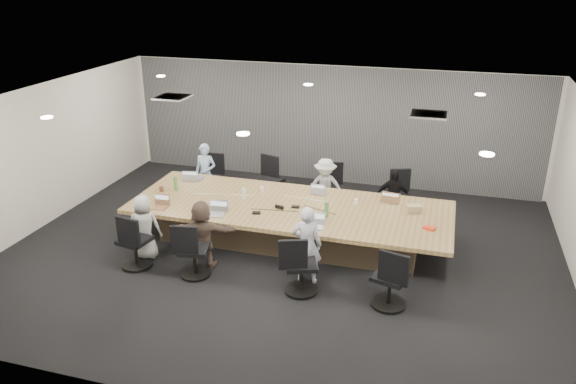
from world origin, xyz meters
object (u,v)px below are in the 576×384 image
(laptop_3, at_px, (390,199))
(bottle_green_left, at_px, (176,183))
(person_0, at_px, (206,173))
(chair_0, at_px, (213,181))
(laptop_2, at_px, (319,192))
(person_4, at_px, (144,227))
(person_5, at_px, (202,234))
(person_3, at_px, (393,197))
(mug_brown, at_px, (161,189))
(laptop_0, at_px, (195,178))
(bottle_green_right, at_px, (326,210))
(chair_6, at_px, (301,269))
(canvas_bag, at_px, (414,209))
(chair_4, at_px, (135,245))
(chair_2, at_px, (328,191))
(person_6, at_px, (307,245))
(chair_3, at_px, (394,199))
(chair_7, at_px, (390,281))
(chair_5, at_px, (194,254))
(laptop_6, at_px, (315,227))
(bottle_clear, at_px, (244,194))
(stapler, at_px, (279,207))
(person_2, at_px, (325,188))
(snack_packet, at_px, (429,228))
(laptop_4, at_px, (159,207))
(conference_table, at_px, (289,222))
(laptop_5, at_px, (214,214))
(chair_1, at_px, (270,184))

(laptop_3, height_order, bottle_green_left, bottle_green_left)
(person_0, bearing_deg, chair_0, 89.85)
(laptop_2, height_order, person_4, person_4)
(person_5, bearing_deg, person_3, -150.57)
(mug_brown, bearing_deg, laptop_0, 68.78)
(chair_0, height_order, bottle_green_right, bottle_green_right)
(chair_6, bearing_deg, canvas_bag, 32.08)
(person_3, bearing_deg, chair_4, -145.03)
(chair_2, relative_size, person_6, 0.60)
(laptop_2, bearing_deg, chair_3, -144.80)
(chair_3, xyz_separation_m, canvas_bag, (0.48, -1.38, 0.41))
(chair_0, xyz_separation_m, person_0, (0.00, -0.35, 0.31))
(chair_7, bearing_deg, chair_5, -165.12)
(chair_6, height_order, bottle_green_right, bottle_green_right)
(laptop_3, height_order, person_5, person_5)
(person_0, bearing_deg, laptop_6, -35.67)
(person_6, bearing_deg, bottle_clear, -47.73)
(stapler, bearing_deg, laptop_0, 172.07)
(person_0, relative_size, bottle_clear, 5.57)
(person_2, height_order, person_4, person_2)
(bottle_green_left, height_order, bottle_clear, bottle_green_left)
(bottle_green_right, bearing_deg, snack_packet, -0.09)
(chair_3, distance_m, laptop_0, 4.22)
(laptop_3, xyz_separation_m, stapler, (-1.92, -1.00, 0.02))
(chair_3, height_order, bottle_green_right, bottle_green_right)
(chair_0, xyz_separation_m, bottle_clear, (1.41, -1.71, 0.50))
(laptop_4, xyz_separation_m, bottle_clear, (1.39, 0.79, 0.11))
(chair_7, xyz_separation_m, laptop_2, (-1.72, 2.50, 0.32))
(chair_4, bearing_deg, person_5, 27.54)
(person_3, height_order, laptop_6, person_3)
(laptop_0, distance_m, bottle_clear, 1.63)
(conference_table, xyz_separation_m, chair_2, (0.38, 1.70, 0.01))
(laptop_4, bearing_deg, conference_table, 16.49)
(chair_6, height_order, person_6, person_6)
(chair_2, height_order, mug_brown, mug_brown)
(chair_4, bearing_deg, laptop_5, 48.93)
(bottle_green_right, height_order, bottle_clear, bottle_green_right)
(chair_1, distance_m, stapler, 2.09)
(laptop_3, xyz_separation_m, person_5, (-2.96, -2.15, -0.14))
(chair_6, distance_m, laptop_4, 3.14)
(chair_4, xyz_separation_m, stapler, (2.17, 1.50, 0.35))
(chair_3, bearing_deg, laptop_3, 70.94)
(person_4, relative_size, bottle_green_right, 4.30)
(chair_5, relative_size, laptop_3, 2.37)
(laptop_5, height_order, bottle_green_right, bottle_green_right)
(chair_1, relative_size, stapler, 5.01)
(snack_packet, bearing_deg, person_3, 115.68)
(chair_4, distance_m, laptop_6, 3.14)
(chair_1, distance_m, mug_brown, 2.46)
(bottle_green_left, distance_m, canvas_bag, 4.69)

